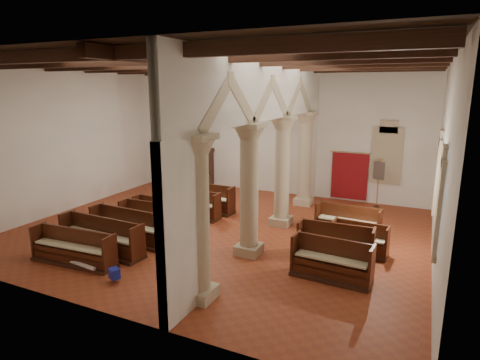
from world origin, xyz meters
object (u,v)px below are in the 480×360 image
processional_banner (378,190)px  lectern (208,184)px  nave_pew_0 (74,252)px  aisle_pew_0 (331,266)px  pipe_organ (193,160)px

processional_banner → lectern: bearing=-151.5°
lectern → processional_banner: 7.85m
lectern → nave_pew_0: bearing=-94.2°
lectern → aisle_pew_0: aisle_pew_0 is taller
processional_banner → aisle_pew_0: bearing=-72.5°
nave_pew_0 → aisle_pew_0: (7.10, 2.23, 0.04)m
lectern → aisle_pew_0: size_ratio=0.51×
pipe_organ → processional_banner: 9.32m
processional_banner → nave_pew_0: bearing=-107.2°
nave_pew_0 → aisle_pew_0: aisle_pew_0 is taller
aisle_pew_0 → pipe_organ: bearing=143.5°
pipe_organ → lectern: 2.15m
pipe_organ → processional_banner: pipe_organ is taller
processional_banner → aisle_pew_0: size_ratio=0.98×
pipe_organ → aisle_pew_0: 11.83m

